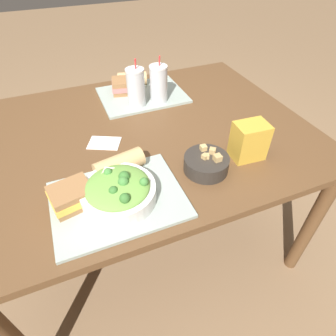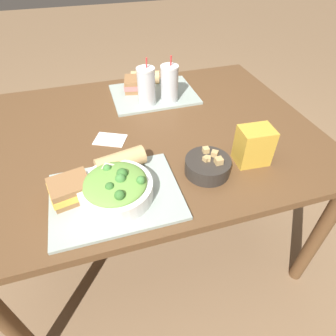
{
  "view_description": "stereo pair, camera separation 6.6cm",
  "coord_description": "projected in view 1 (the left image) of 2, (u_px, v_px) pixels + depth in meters",
  "views": [
    {
      "loc": [
        -0.28,
        -0.95,
        1.4
      ],
      "look_at": [
        -0.01,
        -0.3,
        0.78
      ],
      "focal_mm": 30.0,
      "sensor_mm": 36.0,
      "label": 1
    },
    {
      "loc": [
        -0.21,
        -0.97,
        1.4
      ],
      "look_at": [
        -0.01,
        -0.3,
        0.78
      ],
      "focal_mm": 30.0,
      "sensor_mm": 36.0,
      "label": 2
    }
  ],
  "objects": [
    {
      "name": "ground_plane",
      "position": [
        151.0,
        233.0,
        1.67
      ],
      "size": [
        12.0,
        12.0,
        0.0
      ],
      "primitive_type": "plane",
      "color": "#846647"
    },
    {
      "name": "soup_bowl",
      "position": [
        206.0,
        163.0,
        0.98
      ],
      "size": [
        0.16,
        0.16,
        0.08
      ],
      "color": "#2D2823",
      "rests_on": "dining_table"
    },
    {
      "name": "chip_bag",
      "position": [
        249.0,
        141.0,
        1.01
      ],
      "size": [
        0.12,
        0.1,
        0.14
      ],
      "rotation": [
        0.0,
        0.0,
        -0.07
      ],
      "color": "gold",
      "rests_on": "dining_table"
    },
    {
      "name": "sandwich_near",
      "position": [
        72.0,
        196.0,
        0.85
      ],
      "size": [
        0.14,
        0.13,
        0.06
      ],
      "rotation": [
        0.0,
        0.0,
        0.21
      ],
      "color": "olive",
      "rests_on": "tray_near"
    },
    {
      "name": "baguette_far",
      "position": [
        133.0,
        79.0,
        1.46
      ],
      "size": [
        0.16,
        0.1,
        0.07
      ],
      "rotation": [
        0.0,
        0.0,
        1.32
      ],
      "color": "tan",
      "rests_on": "tray_far"
    },
    {
      "name": "drink_cup_red",
      "position": [
        159.0,
        85.0,
        1.3
      ],
      "size": [
        0.08,
        0.08,
        0.21
      ],
      "color": "silver",
      "rests_on": "tray_far"
    },
    {
      "name": "salad_bowl",
      "position": [
        118.0,
        191.0,
        0.85
      ],
      "size": [
        0.23,
        0.23,
        0.1
      ],
      "color": "white",
      "rests_on": "tray_near"
    },
    {
      "name": "tray_near",
      "position": [
        118.0,
        199.0,
        0.89
      ],
      "size": [
        0.41,
        0.31,
        0.01
      ],
      "color": "#99A89E",
      "rests_on": "dining_table"
    },
    {
      "name": "dining_table",
      "position": [
        145.0,
        147.0,
        1.24
      ],
      "size": [
        1.39,
        1.06,
        0.73
      ],
      "color": "brown",
      "rests_on": "ground_plane"
    },
    {
      "name": "napkin_folded",
      "position": [
        104.0,
        143.0,
        1.12
      ],
      "size": [
        0.15,
        0.13,
        0.0
      ],
      "color": "white",
      "rests_on": "dining_table"
    },
    {
      "name": "drink_cup_dark",
      "position": [
        136.0,
        89.0,
        1.27
      ],
      "size": [
        0.08,
        0.08,
        0.22
      ],
      "color": "silver",
      "rests_on": "tray_far"
    },
    {
      "name": "baguette_near",
      "position": [
        120.0,
        164.0,
        0.96
      ],
      "size": [
        0.18,
        0.1,
        0.07
      ],
      "rotation": [
        0.0,
        0.0,
        1.77
      ],
      "color": "tan",
      "rests_on": "tray_near"
    },
    {
      "name": "sandwich_far",
      "position": [
        124.0,
        86.0,
        1.4
      ],
      "size": [
        0.14,
        0.14,
        0.06
      ],
      "rotation": [
        0.0,
        0.0,
        -0.21
      ],
      "color": "olive",
      "rests_on": "tray_far"
    },
    {
      "name": "tray_far",
      "position": [
        142.0,
        95.0,
        1.41
      ],
      "size": [
        0.41,
        0.31,
        0.01
      ],
      "color": "#99A89E",
      "rests_on": "dining_table"
    }
  ]
}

